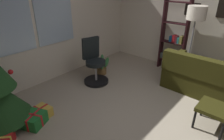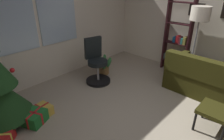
{
  "view_description": "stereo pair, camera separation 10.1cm",
  "coord_description": "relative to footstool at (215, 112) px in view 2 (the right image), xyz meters",
  "views": [
    {
      "loc": [
        -2.23,
        -1.14,
        2.13
      ],
      "look_at": [
        -0.22,
        0.61,
        0.87
      ],
      "focal_mm": 30.27,
      "sensor_mm": 36.0,
      "label": 1
    },
    {
      "loc": [
        -2.16,
        -1.21,
        2.13
      ],
      "look_at": [
        -0.22,
        0.61,
        0.87
      ],
      "focal_mm": 30.27,
      "sensor_mm": 36.0,
      "label": 2
    }
  ],
  "objects": [
    {
      "name": "wall_right_with_frames",
      "position": [
        1.9,
        0.77,
        0.98
      ],
      "size": [
        0.12,
        5.17,
        2.63
      ],
      "color": "silver",
      "rests_on": "ground_plane"
    },
    {
      "name": "ground_plane",
      "position": [
        -0.59,
        0.77,
        -0.39
      ],
      "size": [
        4.89,
        5.17,
        0.1
      ],
      "primitive_type": "cube",
      "color": "tan"
    },
    {
      "name": "potted_plant",
      "position": [
        0.23,
        2.66,
        -0.12
      ],
      "size": [
        0.37,
        0.45,
        0.63
      ],
      "color": "brown",
      "rests_on": "ground_plane"
    },
    {
      "name": "floor_lamp",
      "position": [
        1.35,
        0.95,
        1.1
      ],
      "size": [
        0.39,
        0.39,
        1.68
      ],
      "color": "slate",
      "rests_on": "ground_plane"
    },
    {
      "name": "bookshelf",
      "position": [
        1.64,
        1.48,
        0.45
      ],
      "size": [
        0.18,
        0.64,
        1.79
      ],
      "color": "black",
      "rests_on": "ground_plane"
    },
    {
      "name": "wall_back_with_windows",
      "position": [
        -0.61,
        3.4,
        0.98
      ],
      "size": [
        4.89,
        0.12,
        2.63
      ],
      "color": "silver",
      "rests_on": "ground_plane"
    },
    {
      "name": "office_chair",
      "position": [
        -0.15,
        2.48,
        0.07
      ],
      "size": [
        0.56,
        0.56,
        1.02
      ],
      "color": "black",
      "rests_on": "ground_plane"
    },
    {
      "name": "gift_box_green",
      "position": [
        -1.83,
        2.16,
        -0.23
      ],
      "size": [
        0.43,
        0.41,
        0.21
      ],
      "color": "#1E722D",
      "rests_on": "ground_plane"
    },
    {
      "name": "footstool",
      "position": [
        0.0,
        0.0,
        0.0
      ],
      "size": [
        0.46,
        0.46,
        0.39
      ],
      "color": "#2D2B0C",
      "rests_on": "ground_plane"
    },
    {
      "name": "gift_box_gold",
      "position": [
        -1.67,
        2.26,
        -0.25
      ],
      "size": [
        0.38,
        0.33,
        0.18
      ],
      "color": "gold",
      "rests_on": "ground_plane"
    }
  ]
}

